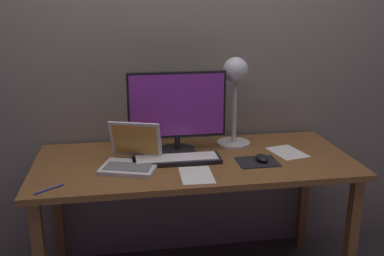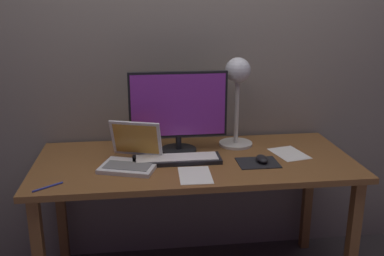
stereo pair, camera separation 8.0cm
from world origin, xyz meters
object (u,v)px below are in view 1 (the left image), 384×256
object	(u,v)px
monitor	(177,109)
pen	(49,189)
desk_lamp	(235,85)
laptop	(132,154)
mouse	(262,158)
keyboard_main	(177,159)

from	to	relation	value
monitor	pen	bearing A→B (deg)	-147.12
desk_lamp	monitor	bearing A→B (deg)	-168.48
laptop	pen	xyz separation A→B (m)	(-0.36, -0.23, -0.05)
desk_lamp	mouse	bearing A→B (deg)	-75.85
monitor	laptop	world-z (taller)	monitor
laptop	mouse	size ratio (longest dim) A/B	3.37
laptop	pen	size ratio (longest dim) A/B	2.31
pen	desk_lamp	bearing A→B (deg)	26.19
monitor	mouse	size ratio (longest dim) A/B	5.31
keyboard_main	monitor	bearing A→B (deg)	81.31
mouse	pen	distance (m)	1.02
keyboard_main	mouse	world-z (taller)	mouse
monitor	laptop	bearing A→B (deg)	-146.64
monitor	laptop	distance (m)	0.34
mouse	pen	xyz separation A→B (m)	(-1.00, -0.18, -0.02)
monitor	mouse	xyz separation A→B (m)	(0.40, -0.21, -0.21)
keyboard_main	pen	bearing A→B (deg)	-157.37
monitor	mouse	world-z (taller)	monitor
monitor	keyboard_main	xyz separation A→B (m)	(-0.02, -0.15, -0.22)
monitor	desk_lamp	distance (m)	0.35
keyboard_main	pen	xyz separation A→B (m)	(-0.58, -0.24, -0.01)
monitor	keyboard_main	distance (m)	0.27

